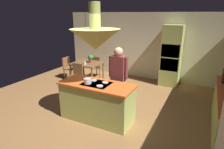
% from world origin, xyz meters
% --- Properties ---
extents(ground, '(8.16, 8.16, 0.00)m').
position_xyz_m(ground, '(0.00, 0.00, 0.00)').
color(ground, olive).
extents(wall_back, '(6.80, 0.10, 2.55)m').
position_xyz_m(wall_back, '(0.00, 3.45, 1.27)').
color(wall_back, beige).
rests_on(wall_back, ground).
extents(kitchen_island, '(1.79, 0.76, 0.96)m').
position_xyz_m(kitchen_island, '(0.00, -0.20, 0.47)').
color(kitchen_island, '#A8B259').
rests_on(kitchen_island, ground).
extents(oven_tower, '(0.66, 0.62, 2.14)m').
position_xyz_m(oven_tower, '(1.10, 3.04, 1.07)').
color(oven_tower, '#A8B259').
rests_on(oven_tower, ground).
extents(dining_table, '(1.04, 0.91, 0.76)m').
position_xyz_m(dining_table, '(-1.70, 1.90, 0.66)').
color(dining_table, brown).
rests_on(dining_table, ground).
extents(person_at_island, '(0.53, 0.23, 1.71)m').
position_xyz_m(person_at_island, '(0.25, 0.45, 0.99)').
color(person_at_island, tan).
rests_on(person_at_island, ground).
extents(range_hood, '(1.10, 1.10, 1.00)m').
position_xyz_m(range_hood, '(0.00, -0.20, 1.99)').
color(range_hood, '#A8B259').
extents(pendant_light_over_table, '(0.32, 0.32, 0.82)m').
position_xyz_m(pendant_light_over_table, '(-1.70, 1.90, 1.86)').
color(pendant_light_over_table, '#E0B266').
extents(chair_facing_island, '(0.40, 0.40, 0.87)m').
position_xyz_m(chair_facing_island, '(-1.70, 1.22, 0.50)').
color(chair_facing_island, brown).
rests_on(chair_facing_island, ground).
extents(chair_by_back_wall, '(0.40, 0.40, 0.87)m').
position_xyz_m(chair_by_back_wall, '(-1.70, 2.58, 0.50)').
color(chair_by_back_wall, brown).
rests_on(chair_by_back_wall, ground).
extents(chair_at_corner, '(0.40, 0.40, 0.87)m').
position_xyz_m(chair_at_corner, '(-2.60, 1.90, 0.50)').
color(chair_at_corner, brown).
rests_on(chair_at_corner, ground).
extents(potted_plant_on_table, '(0.20, 0.20, 0.30)m').
position_xyz_m(potted_plant_on_table, '(-1.59, 1.98, 0.93)').
color(potted_plant_on_table, '#99382D').
rests_on(potted_plant_on_table, dining_table).
extents(cup_on_table, '(0.07, 0.07, 0.09)m').
position_xyz_m(cup_on_table, '(-1.64, 1.67, 0.81)').
color(cup_on_table, white).
rests_on(cup_on_table, dining_table).
extents(cooking_pot_on_cooktop, '(0.18, 0.18, 0.12)m').
position_xyz_m(cooking_pot_on_cooktop, '(-0.16, -0.33, 1.02)').
color(cooking_pot_on_cooktop, '#B2B2B7').
rests_on(cooking_pot_on_cooktop, kitchen_island).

